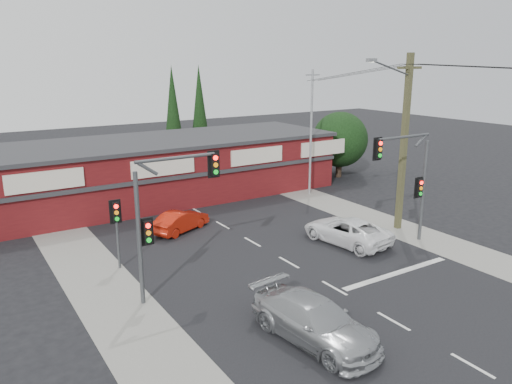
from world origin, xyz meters
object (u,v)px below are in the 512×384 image
silver_suv (314,321)px  shop_building (156,169)px  white_suv (347,230)px  red_sedan (181,221)px  utility_pole (403,137)px

silver_suv → shop_building: shop_building is taller
white_suv → red_sedan: size_ratio=1.35×
white_suv → shop_building: size_ratio=0.18×
white_suv → silver_suv: (-7.62, -6.70, 0.06)m
white_suv → red_sedan: white_suv is taller
silver_suv → shop_building: 21.07m
silver_suv → red_sedan: 13.29m
silver_suv → shop_building: size_ratio=0.19×
white_suv → silver_suv: size_ratio=0.96×
white_suv → red_sedan: (-6.79, 6.57, -0.09)m
red_sedan → shop_building: 7.93m
red_sedan → utility_pole: utility_pole is taller
white_suv → utility_pole: size_ratio=0.50×
red_sedan → shop_building: shop_building is taller
white_suv → utility_pole: 6.24m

